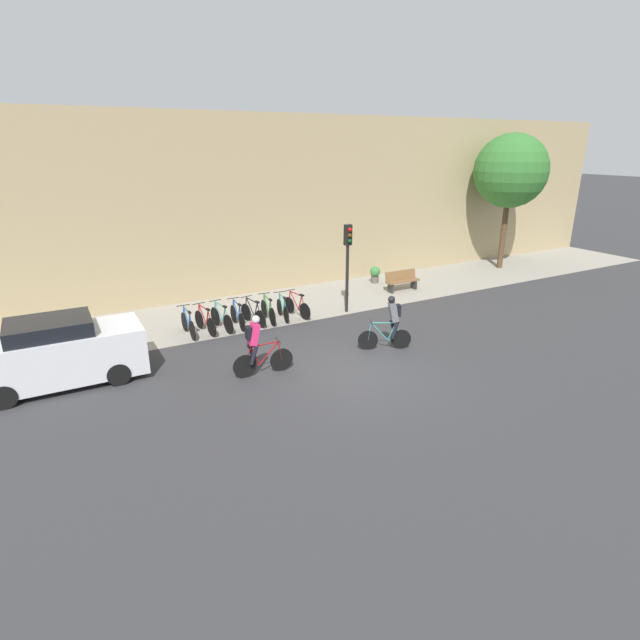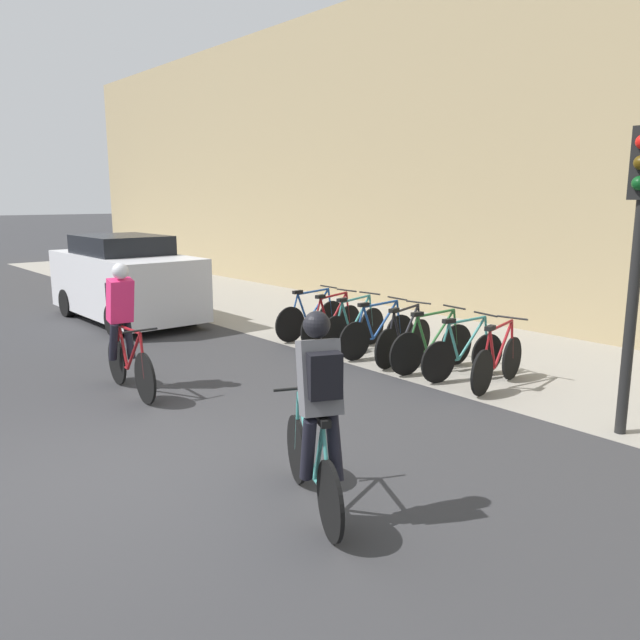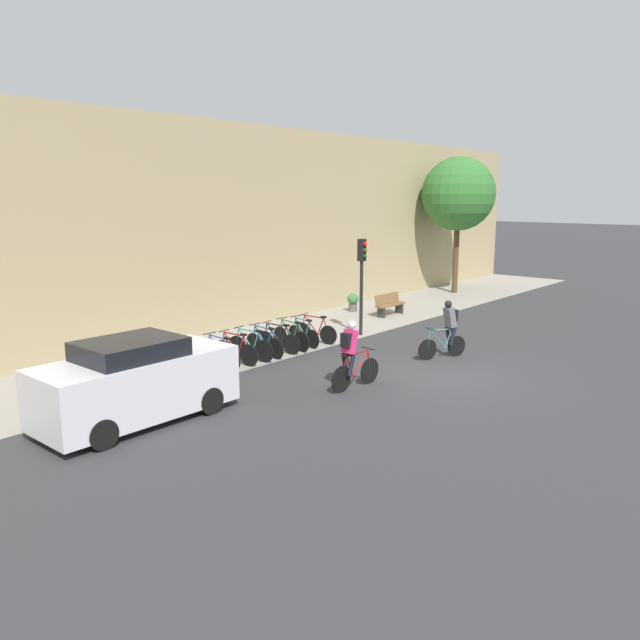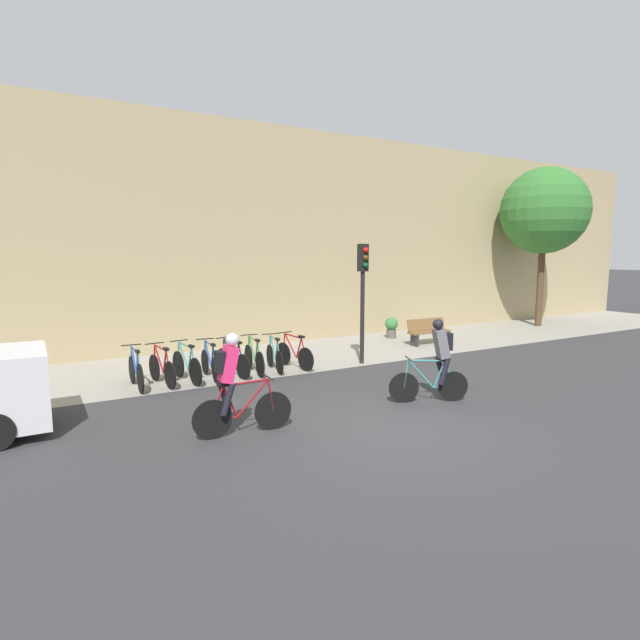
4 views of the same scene
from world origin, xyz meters
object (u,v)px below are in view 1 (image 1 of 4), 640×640
at_px(parked_bike_4, 253,314).
at_px(parked_bike_5, 268,311).
at_px(parked_bike_2, 222,319).
at_px(parked_car, 58,353).
at_px(cyclist_grey, 391,321).
at_px(potted_plant, 375,274).
at_px(traffic_light_pole, 348,252).
at_px(cyclist_pink, 257,344).
at_px(parked_bike_7, 297,306).
at_px(bench, 402,280).
at_px(parked_bike_0, 188,324).
at_px(parked_bike_6, 283,309).
at_px(parked_bike_1, 205,322).
at_px(parked_bike_3, 238,316).

height_order(parked_bike_4, parked_bike_5, parked_bike_5).
relative_size(parked_bike_2, parked_car, 0.40).
distance_m(cyclist_grey, potted_plant, 8.10).
distance_m(parked_bike_4, traffic_light_pole, 4.22).
height_order(cyclist_pink, cyclist_grey, cyclist_pink).
relative_size(cyclist_grey, parked_bike_7, 1.08).
relative_size(bench, parked_car, 0.38).
xyz_separation_m(parked_bike_5, parked_car, (-6.92, -1.95, 0.50)).
bearing_deg(potted_plant, parked_bike_0, -164.79).
bearing_deg(parked_bike_6, cyclist_pink, -123.34).
bearing_deg(parked_bike_5, parked_bike_1, 179.99).
bearing_deg(bench, cyclist_grey, -130.87).
distance_m(traffic_light_pole, parked_car, 10.26).
xyz_separation_m(parked_bike_4, parked_bike_5, (0.59, -0.00, 0.01)).
relative_size(parked_bike_0, parked_bike_5, 0.99).
height_order(bench, potted_plant, bench).
relative_size(parked_bike_0, parked_bike_3, 1.01).
xyz_separation_m(cyclist_grey, parked_bike_6, (-1.75, 4.30, -0.56)).
height_order(cyclist_pink, parked_bike_7, cyclist_pink).
height_order(traffic_light_pole, potted_plant, traffic_light_pole).
distance_m(parked_bike_7, bench, 5.73).
relative_size(bench, potted_plant, 2.07).
relative_size(parked_bike_6, potted_plant, 2.03).
xyz_separation_m(parked_bike_4, parked_bike_7, (1.77, -0.00, -0.00)).
xyz_separation_m(parked_bike_0, parked_bike_3, (1.77, -0.00, -0.01)).
bearing_deg(parked_bike_0, potted_plant, 15.21).
height_order(cyclist_grey, potted_plant, cyclist_grey).
distance_m(bench, parked_car, 14.07).
bearing_deg(parked_bike_3, traffic_light_pole, -5.99).
bearing_deg(parked_bike_4, parked_bike_1, 180.00).
distance_m(parked_bike_1, parked_car, 4.99).
bearing_deg(parked_bike_6, potted_plant, 23.38).
relative_size(parked_bike_1, traffic_light_pole, 0.49).
distance_m(cyclist_pink, parked_bike_5, 4.59).
bearing_deg(traffic_light_pole, cyclist_grey, -101.44).
xyz_separation_m(parked_bike_0, potted_plant, (9.51, 2.59, 0.04)).
height_order(parked_bike_3, parked_bike_6, parked_bike_3).
bearing_deg(cyclist_grey, parked_bike_7, 105.09).
height_order(parked_bike_1, bench, parked_bike_1).
bearing_deg(bench, parked_bike_2, -174.02).
xyz_separation_m(parked_bike_2, parked_bike_7, (2.95, -0.00, -0.01)).
bearing_deg(bench, parked_bike_6, -171.79).
xyz_separation_m(cyclist_pink, traffic_light_pole, (5.20, 3.60, 1.40)).
xyz_separation_m(parked_bike_1, bench, (9.20, 0.90, 0.07)).
height_order(parked_bike_4, potted_plant, parked_bike_4).
relative_size(parked_bike_1, bench, 1.01).
height_order(cyclist_grey, parked_bike_1, cyclist_grey).
bearing_deg(parked_bike_1, parked_bike_2, -0.01).
bearing_deg(cyclist_pink, parked_bike_7, 51.21).
height_order(cyclist_grey, parked_bike_5, cyclist_grey).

